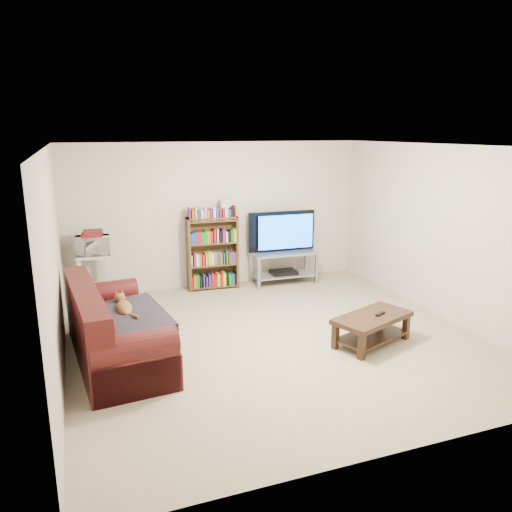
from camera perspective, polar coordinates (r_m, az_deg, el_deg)
name	(u,v)px	position (r m, az deg, el deg)	size (l,w,h in m)	color
floor	(274,339)	(6.44, 2.09, -9.41)	(5.00, 5.00, 0.00)	#BAAA8A
ceiling	(276,146)	(5.91, 2.30, 12.45)	(5.00, 5.00, 0.00)	white
wall_back	(218,215)	(8.38, -4.32, 4.69)	(5.00, 5.00, 0.00)	silver
wall_front	(400,317)	(3.96, 16.11, -6.73)	(5.00, 5.00, 0.00)	silver
wall_left	(54,266)	(5.64, -22.05, -1.02)	(5.00, 5.00, 0.00)	silver
wall_right	(442,233)	(7.37, 20.52, 2.50)	(5.00, 5.00, 0.00)	silver
sofa	(110,334)	(6.00, -16.31, -8.58)	(1.09, 2.16, 0.89)	#441211
blanket	(128,318)	(5.81, -14.44, -6.92)	(0.81, 1.04, 0.10)	#28242D
cat	(124,308)	(5.97, -14.84, -5.78)	(0.23, 0.57, 0.17)	brown
coffee_table	(372,324)	(6.36, 13.11, -7.58)	(1.14, 0.84, 0.37)	#322011
remote	(380,314)	(6.36, 14.02, -6.42)	(0.17, 0.05, 0.02)	black
tv_stand	(284,262)	(8.61, 3.17, -0.69)	(1.12, 0.54, 0.55)	#999EA3
television	(284,232)	(8.49, 3.21, 2.73)	(1.19, 0.16, 0.69)	black
dvd_player	(283,272)	(8.65, 3.15, -1.85)	(0.44, 0.31, 0.06)	black
bookshelf	(213,252)	(8.27, -4.98, 0.47)	(0.85, 0.31, 1.21)	#4C351A
shelf_clutter	(217,210)	(8.17, -4.42, 5.26)	(0.62, 0.20, 0.28)	silver
microwave_stand	(95,273)	(7.84, -17.93, -1.83)	(0.51, 0.39, 0.79)	silver
microwave	(93,245)	(7.74, -18.17, 1.15)	(0.49, 0.33, 0.27)	silver
game_boxes	(92,235)	(7.71, -18.26, 2.31)	(0.29, 0.25, 0.05)	maroon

